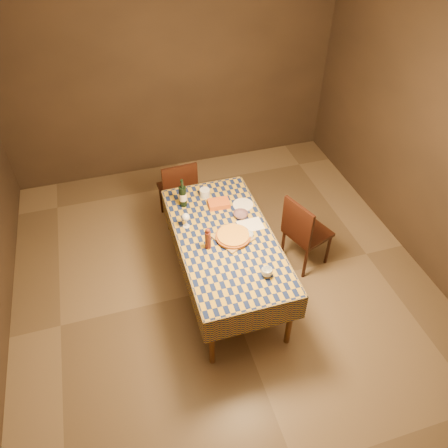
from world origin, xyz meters
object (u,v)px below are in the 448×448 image
object	(u,v)px
white_plate	(243,205)
chair_far	(179,189)
dining_table	(225,242)
bowl	(241,215)
cutting_board	(233,238)
pizza	(233,236)
wine_bottle	(183,196)
chair_right	(303,230)

from	to	relation	value
white_plate	chair_far	world-z (taller)	chair_far
dining_table	bowl	xyz separation A→B (m)	(0.24, 0.25, 0.10)
cutting_board	pizza	distance (m)	0.03
bowl	wine_bottle	xyz separation A→B (m)	(-0.53, 0.35, 0.10)
dining_table	bowl	distance (m)	0.36
cutting_board	chair_right	bearing A→B (deg)	9.39
cutting_board	chair_far	world-z (taller)	chair_far
chair_far	cutting_board	bearing A→B (deg)	-76.85
bowl	wine_bottle	size ratio (longest dim) A/B	0.46
dining_table	cutting_board	distance (m)	0.12
chair_far	wine_bottle	bearing A→B (deg)	-95.79
dining_table	white_plate	bearing A→B (deg)	52.10
pizza	chair_right	size ratio (longest dim) A/B	0.39
chair_far	chair_right	distance (m)	1.59
bowl	wine_bottle	bearing A→B (deg)	146.31
dining_table	chair_far	bearing A→B (deg)	100.58
cutting_board	bowl	world-z (taller)	bowl
white_plate	chair_far	xyz separation A→B (m)	(-0.55, 0.79, -0.25)
pizza	bowl	bearing A→B (deg)	59.20
dining_table	wine_bottle	distance (m)	0.70
cutting_board	chair_right	size ratio (longest dim) A/B	0.33
chair_right	pizza	bearing A→B (deg)	-170.61
pizza	cutting_board	bearing A→B (deg)	0.00
dining_table	white_plate	xyz separation A→B (m)	(0.32, 0.41, 0.08)
chair_far	chair_right	bearing A→B (deg)	-44.20
pizza	wine_bottle	xyz separation A→B (m)	(-0.35, 0.64, 0.09)
bowl	chair_right	bearing A→B (deg)	-12.62
pizza	chair_far	bearing A→B (deg)	103.15
dining_table	pizza	bearing A→B (deg)	-32.00
cutting_board	bowl	distance (m)	0.34
chair_far	dining_table	bearing A→B (deg)	-79.42
pizza	chair_far	xyz separation A→B (m)	(-0.29, 1.25, -0.28)
bowl	dining_table	bearing A→B (deg)	-133.84
dining_table	white_plate	distance (m)	0.53
white_plate	chair_right	size ratio (longest dim) A/B	0.24
wine_bottle	chair_far	xyz separation A→B (m)	(0.06, 0.61, -0.37)
chair_right	cutting_board	bearing A→B (deg)	-170.61
dining_table	cutting_board	size ratio (longest dim) A/B	5.93
pizza	wine_bottle	size ratio (longest dim) A/B	1.10
cutting_board	chair_far	xyz separation A→B (m)	(-0.29, 1.25, -0.26)
dining_table	pizza	world-z (taller)	pizza
cutting_board	wine_bottle	distance (m)	0.74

